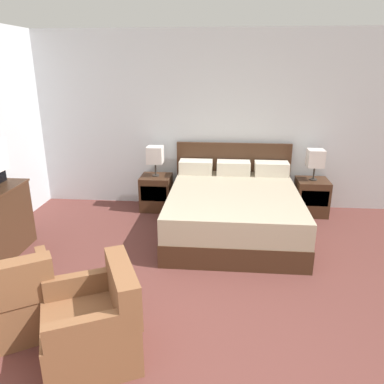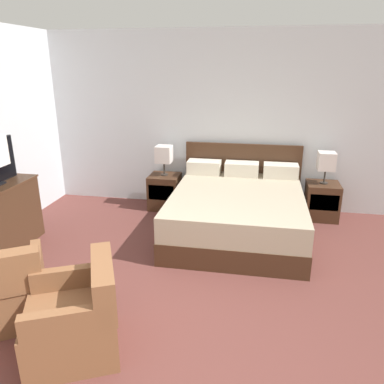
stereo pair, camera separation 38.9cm
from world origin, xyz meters
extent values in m
plane|color=brown|center=(0.00, 0.00, 0.00)|extent=(10.82, 10.82, 0.00)
cube|color=silver|center=(0.00, 3.64, 1.35)|extent=(6.52, 0.06, 2.69)
cube|color=#422819|center=(0.44, 2.50, 0.14)|extent=(1.71, 2.04, 0.28)
cube|color=tan|center=(0.44, 2.50, 0.44)|extent=(1.69, 2.02, 0.31)
cube|color=#422819|center=(0.44, 3.54, 0.52)|extent=(1.78, 0.05, 1.04)
cube|color=beige|center=(-0.14, 3.35, 0.69)|extent=(0.50, 0.28, 0.20)
cube|color=beige|center=(0.44, 3.35, 0.69)|extent=(0.50, 0.28, 0.20)
cube|color=beige|center=(1.01, 3.35, 0.69)|extent=(0.50, 0.28, 0.20)
cube|color=#422819|center=(-0.76, 3.32, 0.27)|extent=(0.47, 0.46, 0.54)
cube|color=black|center=(-0.76, 3.09, 0.32)|extent=(0.40, 0.01, 0.24)
cube|color=#422819|center=(1.63, 3.32, 0.27)|extent=(0.47, 0.46, 0.54)
cube|color=black|center=(1.63, 3.09, 0.32)|extent=(0.40, 0.01, 0.24)
cylinder|color=#332D28|center=(-0.76, 3.32, 0.55)|extent=(0.11, 0.11, 0.02)
cylinder|color=#332D28|center=(-0.76, 3.32, 0.65)|extent=(0.02, 0.02, 0.19)
cube|color=silver|center=(-0.76, 3.32, 0.88)|extent=(0.24, 0.24, 0.26)
cylinder|color=#332D28|center=(1.63, 3.32, 0.55)|extent=(0.11, 0.11, 0.02)
cylinder|color=#332D28|center=(1.63, 3.32, 0.65)|extent=(0.02, 0.02, 0.19)
cube|color=silver|center=(1.63, 3.32, 0.88)|extent=(0.24, 0.24, 0.26)
cube|color=brown|center=(-1.49, 0.38, 0.20)|extent=(0.94, 0.94, 0.40)
cube|color=brown|center=(-1.24, 0.54, 0.49)|extent=(0.41, 0.58, 0.18)
cube|color=brown|center=(-0.69, 0.10, 0.20)|extent=(0.90, 0.90, 0.40)
cube|color=brown|center=(-0.45, 0.21, 0.58)|extent=(0.43, 0.68, 0.36)
cube|color=brown|center=(-0.57, -0.17, 0.49)|extent=(0.60, 0.35, 0.18)
cube|color=brown|center=(-0.82, 0.36, 0.49)|extent=(0.60, 0.35, 0.18)
cylinder|color=#332D28|center=(-1.87, 0.85, 0.01)|extent=(0.28, 0.28, 0.02)
camera|label=1|loc=(0.30, -2.19, 2.18)|focal=35.00mm
camera|label=2|loc=(0.68, -2.14, 2.18)|focal=35.00mm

